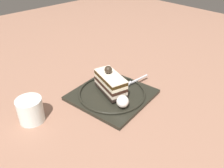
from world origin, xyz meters
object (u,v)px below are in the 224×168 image
object	(u,v)px
cake_slice	(110,83)
whipped_cream_dollop	(123,101)
drink_glass_near	(31,111)
fork	(134,81)
dessert_plate	(112,94)

from	to	relation	value
cake_slice	whipped_cream_dollop	world-z (taller)	cake_slice
whipped_cream_dollop	drink_glass_near	distance (m)	0.27
fork	drink_glass_near	bearing A→B (deg)	-102.76
dessert_plate	whipped_cream_dollop	size ratio (longest dim) A/B	7.01
dessert_plate	drink_glass_near	distance (m)	0.26
cake_slice	whipped_cream_dollop	bearing A→B (deg)	-19.57
dessert_plate	whipped_cream_dollop	distance (m)	0.09
dessert_plate	drink_glass_near	world-z (taller)	drink_glass_near
dessert_plate	whipped_cream_dollop	xyz separation A→B (m)	(0.08, -0.03, 0.03)
dessert_plate	fork	bearing A→B (deg)	86.22
dessert_plate	cake_slice	world-z (taller)	cake_slice
fork	dessert_plate	bearing A→B (deg)	-93.78
whipped_cream_dollop	drink_glass_near	xyz separation A→B (m)	(-0.15, -0.22, -0.00)
cake_slice	fork	bearing A→B (deg)	82.45
cake_slice	whipped_cream_dollop	size ratio (longest dim) A/B	3.51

